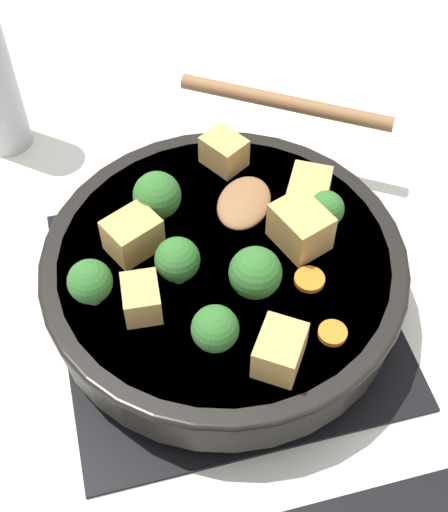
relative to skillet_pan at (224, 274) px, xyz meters
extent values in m
plane|color=silver|center=(0.00, 0.00, -0.06)|extent=(2.40, 2.40, 0.00)
cube|color=black|center=(0.00, 0.00, -0.05)|extent=(0.31, 0.31, 0.01)
torus|color=black|center=(0.00, 0.00, -0.04)|extent=(0.24, 0.24, 0.01)
cube|color=black|center=(0.00, 0.00, -0.04)|extent=(0.01, 0.23, 0.01)
cube|color=black|center=(0.00, 0.00, -0.04)|extent=(0.23, 0.01, 0.01)
cylinder|color=black|center=(0.00, 0.00, 0.00)|extent=(0.32, 0.32, 0.05)
cylinder|color=brown|center=(0.00, 0.00, 0.00)|extent=(0.29, 0.29, 0.04)
torus|color=black|center=(0.00, 0.00, 0.02)|extent=(0.33, 0.33, 0.01)
ellipsoid|color=brown|center=(-0.03, -0.05, 0.03)|extent=(0.08, 0.08, 0.01)
cylinder|color=brown|center=(-0.11, -0.18, 0.03)|extent=(0.20, 0.14, 0.02)
cube|color=tan|center=(0.07, -0.03, 0.04)|extent=(0.06, 0.05, 0.04)
cube|color=tan|center=(-0.09, -0.04, 0.04)|extent=(0.05, 0.06, 0.04)
cube|color=tan|center=(-0.07, 0.00, 0.04)|extent=(0.05, 0.06, 0.04)
cube|color=tan|center=(-0.03, -0.11, 0.04)|extent=(0.05, 0.05, 0.03)
cube|color=tan|center=(-0.02, 0.11, 0.04)|extent=(0.05, 0.05, 0.03)
cube|color=tan|center=(0.08, 0.03, 0.04)|extent=(0.03, 0.04, 0.03)
cylinder|color=#709956|center=(0.05, -0.06, 0.03)|extent=(0.01, 0.01, 0.01)
sphere|color=#2D6628|center=(0.05, -0.06, 0.05)|extent=(0.04, 0.04, 0.04)
cylinder|color=#709956|center=(0.12, 0.02, 0.03)|extent=(0.01, 0.01, 0.01)
sphere|color=#2D6628|center=(0.12, 0.02, 0.05)|extent=(0.04, 0.04, 0.04)
cylinder|color=#709956|center=(-0.10, -0.01, 0.03)|extent=(0.01, 0.01, 0.01)
sphere|color=#2D6628|center=(-0.10, -0.01, 0.05)|extent=(0.03, 0.03, 0.03)
cylinder|color=#709956|center=(-0.02, 0.04, 0.03)|extent=(0.01, 0.01, 0.01)
sphere|color=#2D6628|center=(-0.02, 0.04, 0.05)|extent=(0.04, 0.04, 0.04)
cylinder|color=#709956|center=(0.03, 0.09, 0.03)|extent=(0.01, 0.01, 0.01)
sphere|color=#2D6628|center=(0.03, 0.09, 0.05)|extent=(0.04, 0.04, 0.04)
cylinder|color=#709956|center=(0.04, 0.01, 0.03)|extent=(0.01, 0.01, 0.01)
sphere|color=#2D6628|center=(0.04, 0.01, 0.05)|extent=(0.04, 0.04, 0.04)
cylinder|color=orange|center=(-0.07, 0.10, 0.03)|extent=(0.02, 0.02, 0.01)
cylinder|color=orange|center=(-0.07, 0.04, 0.03)|extent=(0.03, 0.03, 0.01)
camera|label=1|loc=(0.10, 0.37, 0.52)|focal=50.00mm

